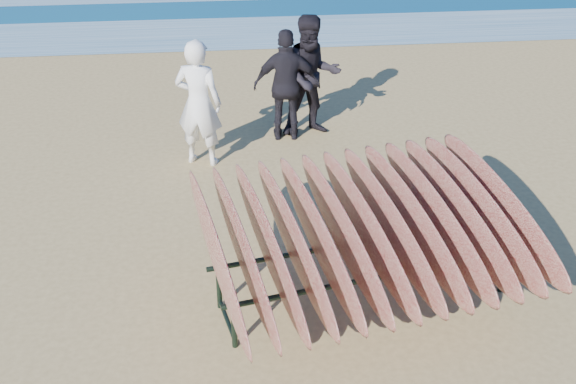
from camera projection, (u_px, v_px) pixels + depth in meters
The scene contains 6 objects.
ground at pixel (296, 308), 7.58m from camera, with size 120.00×120.00×0.00m, color tan.
foam_near at pixel (246, 32), 16.28m from camera, with size 160.00×160.00×0.00m, color white.
surfboard_rack at pixel (366, 229), 7.29m from camera, with size 3.65×3.26×1.39m.
person_white at pixel (199, 103), 10.14m from camera, with size 0.67×0.44×1.84m, color white.
person_dark_a at pixel (312, 76), 11.04m from camera, with size 0.92×0.71×1.89m, color black.
person_dark_b at pixel (287, 86), 10.91m from camera, with size 1.01×0.42×1.73m, color black.
Camera 1 is at (-0.71, -6.00, 4.74)m, focal length 45.00 mm.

